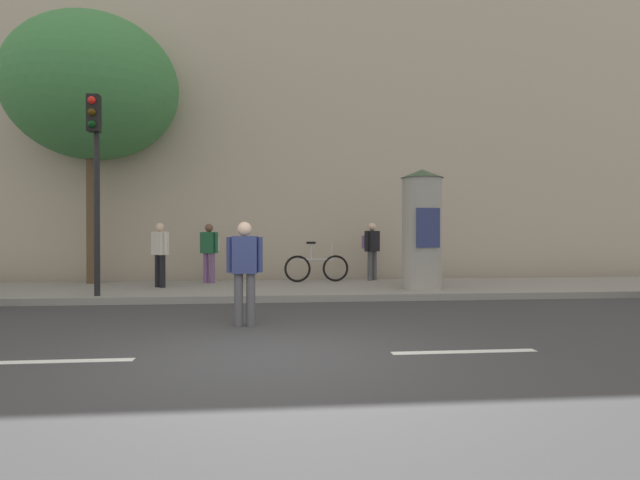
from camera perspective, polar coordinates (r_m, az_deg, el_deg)
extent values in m
plane|color=#38383A|center=(6.51, -5.70, -12.10)|extent=(80.00, 80.00, 0.00)
cube|color=gray|center=(13.42, -5.89, -5.22)|extent=(36.00, 4.00, 0.15)
cube|color=silver|center=(6.92, -26.40, -11.35)|extent=(1.80, 0.16, 0.01)
cube|color=silver|center=(6.95, 14.92, -11.27)|extent=(1.80, 0.16, 0.01)
cube|color=#B7A893|center=(18.71, -5.95, 11.81)|extent=(36.00, 5.00, 10.16)
cylinder|color=black|center=(12.20, -22.41, 2.47)|extent=(0.12, 0.12, 3.38)
cube|color=black|center=(12.27, -22.68, 12.19)|extent=(0.24, 0.24, 0.75)
sphere|color=red|center=(12.20, -22.87, 13.39)|extent=(0.16, 0.16, 0.16)
sphere|color=#3C2906|center=(12.15, -22.86, 12.28)|extent=(0.16, 0.16, 0.16)
sphere|color=#07330F|center=(12.10, -22.86, 11.17)|extent=(0.16, 0.16, 0.16)
cylinder|color=#9E9B93|center=(12.94, 10.67, 0.67)|extent=(0.92, 0.92, 2.61)
cone|color=#334C33|center=(13.02, 10.68, 6.86)|extent=(1.01, 1.01, 0.20)
cube|color=navy|center=(12.49, 11.29, 1.27)|extent=(0.55, 0.02, 0.90)
cylinder|color=brown|center=(15.44, -22.79, 1.82)|extent=(0.31, 0.31, 3.25)
ellipsoid|color=#3D7F42|center=(15.91, -22.84, 14.55)|extent=(4.42, 4.42, 3.76)
cylinder|color=#4C4C51|center=(8.59, -8.57, -6.23)|extent=(0.14, 0.14, 0.82)
cylinder|color=#4C4C51|center=(8.57, -7.29, -6.24)|extent=(0.14, 0.14, 0.82)
cube|color=navy|center=(8.53, -7.93, -1.54)|extent=(0.39, 0.25, 0.58)
cylinder|color=navy|center=(8.54, -9.52, -1.54)|extent=(0.09, 0.09, 0.55)
cylinder|color=navy|center=(8.51, -6.35, -1.54)|extent=(0.09, 0.09, 0.55)
sphere|color=beige|center=(8.52, -7.94, 1.16)|extent=(0.22, 0.22, 0.22)
cylinder|color=#724C84|center=(14.68, -11.89, -2.90)|extent=(0.14, 0.14, 0.79)
cylinder|color=#724C84|center=(14.55, -11.28, -2.93)|extent=(0.14, 0.14, 0.79)
cube|color=#1E5938|center=(14.59, -11.59, -0.27)|extent=(0.47, 0.42, 0.56)
cylinder|color=#1E5938|center=(14.75, -12.34, -0.26)|extent=(0.09, 0.09, 0.53)
cylinder|color=#1E5938|center=(14.44, -10.84, -0.28)|extent=(0.09, 0.09, 0.53)
sphere|color=brown|center=(14.59, -11.60, 1.25)|extent=(0.21, 0.21, 0.21)
cube|color=silver|center=(14.73, -11.15, -0.37)|extent=(0.32, 0.29, 0.36)
cylinder|color=black|center=(13.78, -16.68, -3.13)|extent=(0.14, 0.14, 0.79)
cylinder|color=black|center=(13.61, -16.23, -3.18)|extent=(0.14, 0.14, 0.79)
cube|color=silver|center=(13.66, -16.47, -0.33)|extent=(0.45, 0.46, 0.56)
cylinder|color=silver|center=(13.87, -17.01, -0.32)|extent=(0.09, 0.09, 0.53)
cylinder|color=silver|center=(13.46, -15.90, -0.34)|extent=(0.09, 0.09, 0.53)
sphere|color=beige|center=(13.66, -16.47, 1.29)|extent=(0.21, 0.21, 0.21)
cylinder|color=#4C4C51|center=(15.34, 5.73, -2.70)|extent=(0.14, 0.14, 0.81)
cylinder|color=#4C4C51|center=(15.18, 5.28, -2.73)|extent=(0.14, 0.14, 0.81)
cube|color=black|center=(15.24, 5.51, -0.12)|extent=(0.46, 0.45, 0.57)
cylinder|color=black|center=(15.44, 6.05, -0.11)|extent=(0.09, 0.09, 0.55)
cylinder|color=black|center=(15.04, 4.95, -0.13)|extent=(0.09, 0.09, 0.55)
sphere|color=beige|center=(15.24, 5.51, 1.37)|extent=(0.22, 0.22, 0.22)
cube|color=#724C84|center=(15.34, 4.96, -0.22)|extent=(0.31, 0.31, 0.36)
cylinder|color=#B78C33|center=(14.33, 10.01, -2.94)|extent=(0.14, 0.14, 0.81)
cylinder|color=#B78C33|center=(14.13, 9.93, -2.99)|extent=(0.14, 0.14, 0.81)
cube|color=#4C4C51|center=(14.20, 9.97, -0.18)|extent=(0.37, 0.47, 0.57)
cylinder|color=#4C4C51|center=(14.45, 10.06, -0.17)|extent=(0.09, 0.09, 0.54)
cylinder|color=#4C4C51|center=(13.95, 9.88, -0.19)|extent=(0.09, 0.09, 0.54)
sphere|color=#8C664C|center=(14.20, 9.98, 1.42)|extent=(0.22, 0.22, 0.22)
torus|color=black|center=(14.58, -2.38, -3.05)|extent=(0.72, 0.13, 0.72)
torus|color=black|center=(14.79, 1.64, -2.99)|extent=(0.72, 0.13, 0.72)
cylinder|color=silver|center=(14.66, -0.35, -2.05)|extent=(0.94, 0.13, 0.04)
cylinder|color=silver|center=(14.62, -0.96, -1.27)|extent=(0.04, 0.04, 0.45)
cylinder|color=silver|center=(14.74, 1.25, -1.25)|extent=(0.04, 0.04, 0.50)
cube|color=black|center=(14.62, -0.96, -0.29)|extent=(0.25, 0.12, 0.06)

